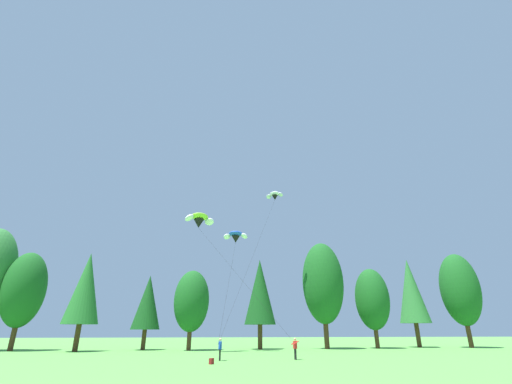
% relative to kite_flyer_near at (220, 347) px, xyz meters
% --- Properties ---
extents(treeline_tree_b, '(4.92, 4.92, 11.55)m').
position_rel_kite_flyer_near_xyz_m(treeline_tree_b, '(-24.01, 16.75, 6.00)').
color(treeline_tree_b, '#472D19').
rests_on(treeline_tree_b, ground_plane).
extents(treeline_tree_c, '(4.07, 4.07, 11.24)m').
position_rel_kite_flyer_near_xyz_m(treeline_tree_c, '(-16.06, 14.59, 6.05)').
color(treeline_tree_c, '#472D19').
rests_on(treeline_tree_c, ground_plane).
extents(treeline_tree_d, '(3.58, 3.58, 9.02)m').
position_rel_kite_flyer_near_xyz_m(treeline_tree_d, '(-9.03, 17.36, 4.66)').
color(treeline_tree_d, '#472D19').
rests_on(treeline_tree_d, ground_plane).
extents(treeline_tree_e, '(4.35, 4.35, 9.44)m').
position_rel_kite_flyer_near_xyz_m(treeline_tree_e, '(-3.36, 15.43, 4.73)').
color(treeline_tree_e, '#472D19').
rests_on(treeline_tree_e, ground_plane).
extents(treeline_tree_f, '(4.10, 4.10, 11.37)m').
position_rel_kite_flyer_near_xyz_m(treeline_tree_f, '(5.53, 17.14, 6.13)').
color(treeline_tree_f, '#472D19').
rests_on(treeline_tree_f, ground_plane).
extents(treeline_tree_g, '(5.54, 5.54, 13.84)m').
position_rel_kite_flyer_near_xyz_m(treeline_tree_g, '(14.26, 16.92, 7.40)').
color(treeline_tree_g, '#472D19').
rests_on(treeline_tree_g, ground_plane).
extents(treeline_tree_h, '(4.62, 4.62, 10.45)m').
position_rel_kite_flyer_near_xyz_m(treeline_tree_h, '(21.35, 17.43, 5.34)').
color(treeline_tree_h, '#472D19').
rests_on(treeline_tree_h, ground_plane).
extents(treeline_tree_i, '(4.33, 4.33, 12.39)m').
position_rel_kite_flyer_near_xyz_m(treeline_tree_i, '(28.64, 19.80, 6.77)').
color(treeline_tree_i, '#472D19').
rests_on(treeline_tree_i, ground_plane).
extents(treeline_tree_j, '(5.28, 5.28, 12.90)m').
position_rel_kite_flyer_near_xyz_m(treeline_tree_j, '(34.89, 17.48, 6.82)').
color(treeline_tree_j, '#472D19').
rests_on(treeline_tree_j, ground_plane).
extents(kite_flyer_near, '(0.28, 0.58, 1.69)m').
position_rel_kite_flyer_near_xyz_m(kite_flyer_near, '(0.00, 0.00, 0.00)').
color(kite_flyer_near, black).
rests_on(kite_flyer_near, ground_plane).
extents(kite_flyer_mid, '(0.59, 0.62, 1.69)m').
position_rel_kite_flyer_near_xyz_m(kite_flyer_mid, '(6.29, 0.31, 0.01)').
color(kite_flyer_mid, black).
rests_on(kite_flyer_mid, ground_plane).
extents(parafoil_kite_high_white, '(8.79, 15.63, 19.52)m').
position_rel_kite_flyer_near_xyz_m(parafoil_kite_high_white, '(7.36, 14.64, 19.03)').
color(parafoil_kite_high_white, white).
extents(parafoil_kite_mid_lime_white, '(10.74, 12.00, 14.21)m').
position_rel_kite_flyer_near_xyz_m(parafoil_kite_mid_lime_white, '(-2.79, 10.72, 13.94)').
color(parafoil_kite_mid_lime_white, '#93D633').
extents(parafoil_kite_far_blue_white, '(3.57, 12.50, 12.72)m').
position_rel_kite_flyer_near_xyz_m(parafoil_kite_far_blue_white, '(1.77, 11.62, 12.22)').
color(parafoil_kite_far_blue_white, blue).
extents(backpack, '(0.38, 0.40, 0.40)m').
position_rel_kite_flyer_near_xyz_m(backpack, '(-0.67, -2.97, -0.79)').
color(backpack, maroon).
rests_on(backpack, ground_plane).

